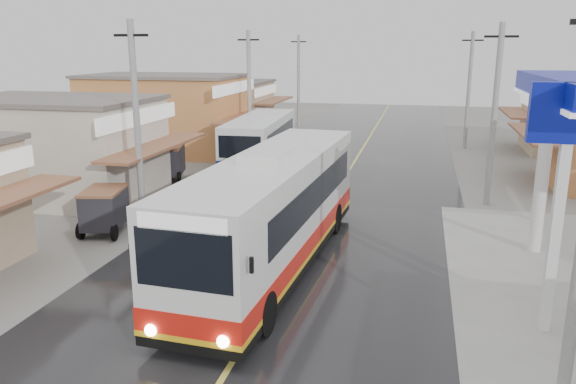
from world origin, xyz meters
name	(u,v)px	position (x,y,z in m)	size (l,w,h in m)	color
ground	(236,356)	(0.00, 0.00, 0.00)	(120.00, 120.00, 0.00)	slate
road	(334,195)	(0.00, 15.00, 0.01)	(12.00, 90.00, 0.02)	black
centre_line	(334,195)	(0.00, 15.00, 0.02)	(0.15, 90.00, 0.01)	#D8CC4C
shopfronts_left	(122,169)	(-13.00, 18.00, 0.00)	(11.00, 44.00, 5.20)	tan
utility_poles_left	(206,183)	(-7.00, 16.00, 0.00)	(1.60, 50.00, 8.00)	gray
utility_poles_right	(486,204)	(7.00, 15.00, 0.00)	(1.60, 36.00, 8.00)	gray
coach_bus	(275,210)	(-0.53, 5.61, 1.90)	(3.53, 12.74, 3.94)	silver
second_bus	(260,142)	(-5.02, 19.57, 1.66)	(3.03, 9.40, 3.08)	silver
cyclist	(205,223)	(-3.74, 7.62, 0.63)	(0.67, 1.80, 1.93)	black
tricycle_near	(104,208)	(-7.75, 7.38, 0.99)	(1.94, 2.35, 1.74)	#26262D
tricycle_far	(169,160)	(-9.23, 16.34, 1.05)	(2.14, 2.53, 1.84)	#26262D
tyre_stack	(153,231)	(-5.80, 7.44, 0.20)	(0.79, 0.79, 0.41)	black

